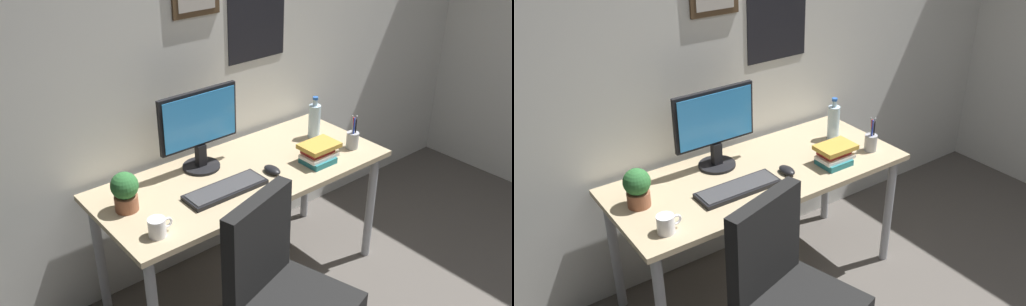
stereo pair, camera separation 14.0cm
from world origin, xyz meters
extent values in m
cube|color=silver|center=(0.00, 2.15, 1.30)|extent=(4.40, 0.08, 2.60)
cube|color=black|center=(0.22, 2.11, 1.45)|extent=(0.40, 0.01, 0.56)
cube|color=tan|center=(-0.17, 1.73, 0.71)|extent=(1.59, 0.68, 0.03)
cylinder|color=#9EA0A5|center=(0.56, 1.45, 0.35)|extent=(0.05, 0.05, 0.70)
cylinder|color=#9EA0A5|center=(-0.91, 2.01, 0.35)|extent=(0.05, 0.05, 0.70)
cylinder|color=#9EA0A5|center=(0.56, 2.01, 0.35)|extent=(0.05, 0.05, 0.70)
cube|color=black|center=(-0.51, 1.21, 0.72)|extent=(0.42, 0.18, 0.45)
cylinder|color=black|center=(-0.32, 1.91, 0.74)|extent=(0.20, 0.20, 0.01)
cube|color=black|center=(-0.32, 1.91, 0.80)|extent=(0.05, 0.04, 0.12)
cube|color=black|center=(-0.32, 1.92, 1.01)|extent=(0.46, 0.02, 0.30)
cube|color=#338CD8|center=(-0.32, 1.90, 1.01)|extent=(0.43, 0.00, 0.27)
cube|color=black|center=(-0.37, 1.63, 0.74)|extent=(0.43, 0.15, 0.02)
cube|color=#38383A|center=(-0.37, 1.63, 0.75)|extent=(0.41, 0.13, 0.00)
ellipsoid|color=black|center=(-0.07, 1.63, 0.75)|extent=(0.06, 0.11, 0.04)
cylinder|color=silver|center=(0.41, 1.80, 0.83)|extent=(0.07, 0.07, 0.20)
cylinder|color=silver|center=(0.41, 1.80, 0.95)|extent=(0.03, 0.03, 0.04)
cylinder|color=#2659B2|center=(0.41, 1.80, 0.97)|extent=(0.03, 0.03, 0.01)
cylinder|color=white|center=(-0.82, 1.52, 0.77)|extent=(0.08, 0.08, 0.09)
torus|color=white|center=(-0.76, 1.52, 0.78)|extent=(0.05, 0.01, 0.05)
cylinder|color=brown|center=(-0.82, 1.79, 0.77)|extent=(0.11, 0.11, 0.07)
sphere|color=#2D6B33|center=(-0.82, 1.79, 0.86)|extent=(0.13, 0.13, 0.13)
ellipsoid|color=#287A38|center=(-0.85, 1.82, 0.88)|extent=(0.07, 0.08, 0.02)
ellipsoid|color=#287A38|center=(-0.79, 1.82, 0.86)|extent=(0.07, 0.08, 0.02)
ellipsoid|color=#287A38|center=(-0.85, 1.76, 0.86)|extent=(0.08, 0.07, 0.02)
cylinder|color=#9EA0A5|center=(0.47, 1.56, 0.78)|extent=(0.07, 0.07, 0.09)
cylinder|color=#263FBF|center=(0.47, 1.55, 0.85)|extent=(0.01, 0.01, 0.13)
cylinder|color=red|center=(0.47, 1.56, 0.85)|extent=(0.01, 0.01, 0.13)
cylinder|color=black|center=(0.48, 1.55, 0.85)|extent=(0.01, 0.01, 0.13)
cylinder|color=#9EA0A5|center=(0.48, 1.56, 0.86)|extent=(0.01, 0.03, 0.14)
cylinder|color=#9EA0A5|center=(0.47, 1.56, 0.86)|extent=(0.01, 0.02, 0.14)
cube|color=#26727A|center=(0.20, 1.56, 0.75)|extent=(0.16, 0.14, 0.03)
cube|color=silver|center=(0.20, 1.56, 0.77)|extent=(0.19, 0.12, 0.02)
cube|color=#B22D28|center=(0.21, 1.57, 0.80)|extent=(0.15, 0.11, 0.03)
cube|color=gold|center=(0.21, 1.57, 0.82)|extent=(0.21, 0.15, 0.02)
camera|label=1|loc=(-1.74, -0.29, 2.17)|focal=39.11mm
camera|label=2|loc=(-1.62, -0.38, 2.17)|focal=39.11mm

